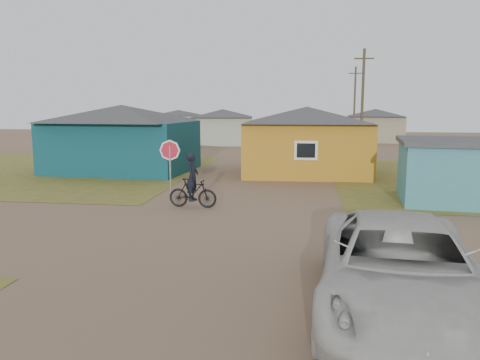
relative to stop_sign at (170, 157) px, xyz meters
name	(u,v)px	position (x,y,z in m)	size (l,w,h in m)	color
ground	(221,238)	(2.96, -4.77, -1.90)	(120.00, 120.00, 0.00)	brown
grass_nw	(35,170)	(-11.04, 8.23, -1.89)	(20.00, 18.00, 0.00)	olive
house_teal	(122,137)	(-5.54, 8.73, 0.16)	(8.93, 7.08, 4.00)	#0B3740
house_yellow	(306,139)	(5.46, 9.23, 0.11)	(7.72, 6.76, 3.90)	#B57B1B
shed_turquoise	(479,171)	(12.46, 1.73, -0.58)	(6.71, 4.93, 2.60)	teal
house_pale_west	(223,126)	(-3.04, 29.23, -0.04)	(7.04, 6.15, 3.60)	#9CA48D
house_beige_east	(375,125)	(12.96, 35.23, -0.04)	(6.95, 6.05, 3.60)	gray
house_pale_north	(179,123)	(-11.04, 41.23, -0.14)	(6.28, 5.81, 3.40)	#9CA48D
utility_pole_near	(362,103)	(9.46, 17.23, 2.24)	(1.40, 0.20, 8.00)	#453B29
utility_pole_far	(354,104)	(10.46, 33.23, 2.24)	(1.40, 0.20, 8.00)	#453B29
stop_sign	(170,157)	(0.00, 0.00, 0.00)	(0.82, 0.30, 2.59)	gray
cyclist	(193,188)	(1.10, -0.72, -1.11)	(1.93, 0.71, 2.16)	black
vehicle	(400,269)	(7.26, -9.45, -0.99)	(3.00, 6.50, 1.81)	beige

